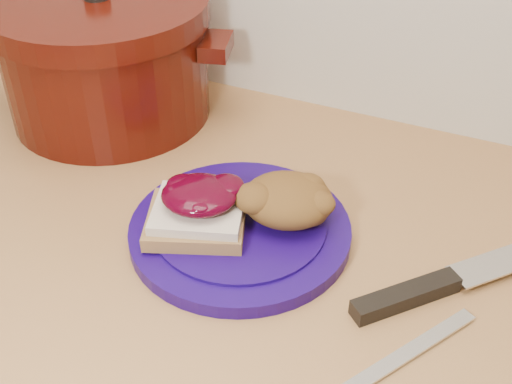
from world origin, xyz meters
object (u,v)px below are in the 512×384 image
at_px(chef_knife, 441,284).
at_px(pepper_grinder, 95,60).
at_px(plate, 240,231).
at_px(dutch_oven, 106,57).
at_px(butter_knife, 399,358).

xyz_separation_m(chef_knife, pepper_grinder, (-0.52, 0.17, 0.06)).
height_order(plate, dutch_oven, dutch_oven).
relative_size(plate, dutch_oven, 0.67).
bearing_deg(dutch_oven, pepper_grinder, 164.40).
height_order(chef_knife, butter_knife, chef_knife).
distance_m(plate, pepper_grinder, 0.36).
bearing_deg(pepper_grinder, plate, -30.09).
height_order(butter_knife, dutch_oven, dutch_oven).
distance_m(plate, chef_knife, 0.22).
bearing_deg(pepper_grinder, dutch_oven, -15.60).
relative_size(butter_knife, dutch_oven, 0.52).
xyz_separation_m(dutch_oven, pepper_grinder, (-0.03, 0.01, -0.01)).
xyz_separation_m(butter_knife, pepper_grinder, (-0.51, 0.27, 0.07)).
bearing_deg(chef_knife, plate, 134.40).
bearing_deg(butter_knife, dutch_oven, 92.68).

